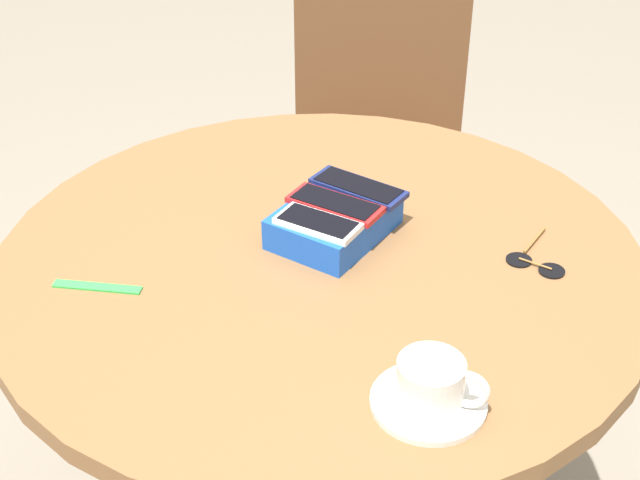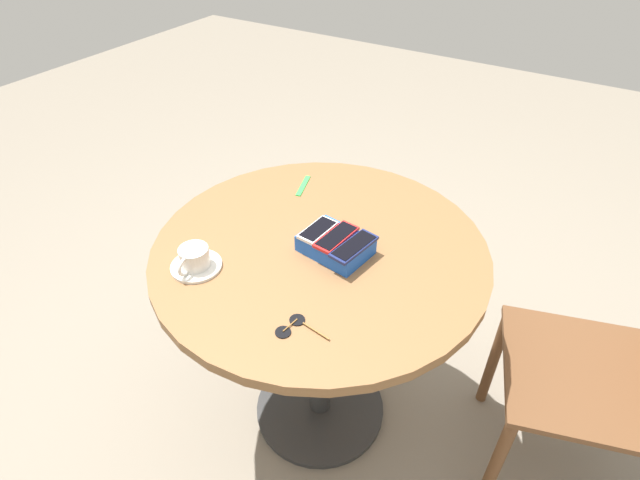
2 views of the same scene
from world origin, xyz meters
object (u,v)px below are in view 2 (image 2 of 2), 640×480
object	(u,v)px
phone_navy	(354,246)
saucer	(196,266)
round_table	(320,286)
phone_white	(318,230)
lanyard_strap	(303,186)
sunglasses	(293,327)
phone_red	(336,237)
coffee_cup	(194,257)
chair_near_window	(611,379)
phone_box	(335,245)

from	to	relation	value
phone_navy	saucer	size ratio (longest dim) A/B	1.14
round_table	saucer	world-z (taller)	saucer
phone_white	lanyard_strap	xyz separation A→B (m)	(0.20, -0.23, -0.05)
saucer	sunglasses	bearing A→B (deg)	173.07
phone_navy	phone_red	distance (m)	0.06
phone_red	coffee_cup	size ratio (longest dim) A/B	1.36
phone_navy	coffee_cup	world-z (taller)	coffee_cup
phone_navy	phone_white	bearing A→B (deg)	-5.69
coffee_cup	lanyard_strap	bearing A→B (deg)	-92.52
phone_white	chair_near_window	bearing A→B (deg)	-163.30
round_table	saucer	xyz separation A→B (m)	(0.23, 0.24, 0.16)
phone_white	chair_near_window	xyz separation A→B (m)	(-0.81, -0.24, -0.36)
phone_navy	phone_red	xyz separation A→B (m)	(0.06, -0.01, -0.00)
round_table	chair_near_window	bearing A→B (deg)	-163.12
round_table	coffee_cup	size ratio (longest dim) A/B	8.74
phone_box	phone_white	size ratio (longest dim) A/B	1.59
phone_box	sunglasses	bearing A→B (deg)	100.90
saucer	sunglasses	xyz separation A→B (m)	(-0.33, 0.04, -0.00)
phone_white	round_table	bearing A→B (deg)	173.47
phone_white	coffee_cup	world-z (taller)	coffee_cup
phone_white	coffee_cup	size ratio (longest dim) A/B	1.15
phone_red	sunglasses	xyz separation A→B (m)	(-0.05, 0.28, -0.05)
round_table	phone_white	distance (m)	0.20
phone_white	coffee_cup	xyz separation A→B (m)	(0.22, 0.25, -0.02)
coffee_cup	sunglasses	size ratio (longest dim) A/B	0.88
phone_red	lanyard_strap	xyz separation A→B (m)	(0.26, -0.23, -0.05)
phone_navy	coffee_cup	bearing A→B (deg)	34.93
saucer	coffee_cup	bearing A→B (deg)	97.14
phone_box	sunglasses	distance (m)	0.29
phone_white	saucer	distance (m)	0.33
saucer	phone_box	bearing A→B (deg)	-138.91
chair_near_window	round_table	bearing A→B (deg)	16.88
phone_navy	lanyard_strap	bearing A→B (deg)	-37.66
phone_white	phone_box	bearing A→B (deg)	176.78
coffee_cup	lanyard_strap	size ratio (longest dim) A/B	0.87
coffee_cup	round_table	bearing A→B (deg)	-132.75
sunglasses	phone_white	bearing A→B (deg)	-68.93
phone_box	coffee_cup	xyz separation A→B (m)	(0.27, 0.24, 0.01)
saucer	lanyard_strap	bearing A→B (deg)	-92.58
saucer	lanyard_strap	size ratio (longest dim) A/B	1.10
chair_near_window	phone_red	bearing A→B (deg)	17.92
saucer	phone_navy	bearing A→B (deg)	-145.41
round_table	sunglasses	xyz separation A→B (m)	(-0.10, 0.28, 0.15)
saucer	round_table	bearing A→B (deg)	-133.11
coffee_cup	chair_near_window	world-z (taller)	chair_near_window
phone_box	chair_near_window	xyz separation A→B (m)	(-0.75, -0.25, -0.33)
saucer	chair_near_window	world-z (taller)	chair_near_window
phone_red	saucer	distance (m)	0.37
saucer	phone_white	bearing A→B (deg)	-132.16
phone_white	saucer	world-z (taller)	phone_white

